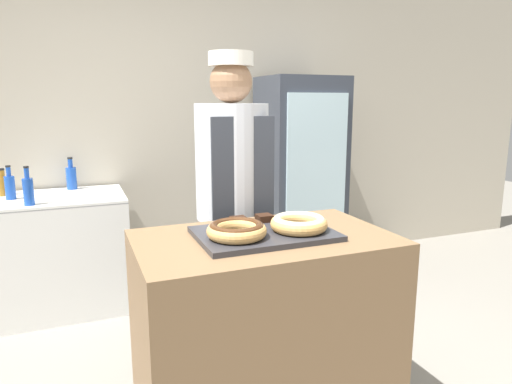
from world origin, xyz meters
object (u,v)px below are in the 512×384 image
donut_light_glaze (299,223)px  beverage_fridge (300,178)px  chest_freezer (53,253)px  bottle_blue_b (28,190)px  brownie_back_right (264,218)px  baker_person (233,205)px  bottle_blue (71,177)px  serving_tray (264,234)px  brownie_back_left (239,220)px  donut_chocolate_glaze (237,229)px  bottle_amber (3,185)px  bottle_blue_b_b (10,186)px

donut_light_glaze → beverage_fridge: beverage_fridge is taller
donut_light_glaze → chest_freezer: donut_light_glaze is taller
chest_freezer → bottle_blue_b: size_ratio=4.04×
donut_light_glaze → brownie_back_right: bearing=111.7°
baker_person → bottle_blue_b: bearing=142.9°
beverage_fridge → bottle_blue: size_ratio=6.92×
serving_tray → brownie_back_left: bearing=112.5°
brownie_back_left → brownie_back_right: 0.13m
bottle_blue_b → donut_chocolate_glaze: bearing=-59.6°
serving_tray → bottle_blue_b: size_ratio=2.29×
donut_light_glaze → bottle_amber: 2.40m
serving_tray → baker_person: bearing=83.5°
donut_chocolate_glaze → donut_light_glaze: 0.29m
brownie_back_right → baker_person: size_ratio=0.04×
chest_freezer → bottle_blue: bottle_blue is taller
serving_tray → bottle_blue_b: bearing=125.0°
bottle_amber → donut_chocolate_glaze: bearing=-60.7°
donut_light_glaze → bottle_blue: size_ratio=1.01×
chest_freezer → bottle_blue: size_ratio=4.20×
brownie_back_right → chest_freezer: 1.95m
donut_light_glaze → bottle_blue: bearing=114.6°
brownie_back_right → bottle_blue: 2.02m
baker_person → bottle_blue: size_ratio=7.16×
donut_chocolate_glaze → baker_person: size_ratio=0.14×
beverage_fridge → bottle_blue: (-1.85, 0.26, 0.08)m
serving_tray → bottle_amber: bearing=123.1°
bottle_blue_b → bottle_blue: bearing=62.2°
donut_chocolate_glaze → bottle_amber: 2.24m
serving_tray → donut_light_glaze: bearing=-17.3°
serving_tray → donut_chocolate_glaze: size_ratio=2.35×
brownie_back_left → bottle_blue: bottle_blue is taller
donut_light_glaze → baker_person: size_ratio=0.14×
bottle_blue → bottle_blue_b: size_ratio=0.96×
baker_person → bottle_amber: size_ratio=8.97×
serving_tray → beverage_fridge: bearing=58.3°
brownie_back_right → baker_person: bearing=88.9°
brownie_back_right → bottle_blue_b: bearing=129.8°
beverage_fridge → chest_freezer: bearing=179.8°
brownie_back_right → bottle_blue_b: (-1.11, 1.33, -0.03)m
baker_person → beverage_fridge: baker_person is taller
bottle_blue → bottle_blue_b_b: bottle_blue is taller
chest_freezer → donut_light_glaze: bearing=-58.5°
brownie_back_left → bottle_amber: bottle_amber is taller
beverage_fridge → bottle_amber: size_ratio=8.68×
brownie_back_right → bottle_blue: bearing=114.9°
bottle_blue_b → bottle_amber: bottle_blue_b is taller
brownie_back_right → bottle_blue_b: bottle_blue_b is taller
donut_chocolate_glaze → bottle_blue_b_b: size_ratio=1.06×
serving_tray → chest_freezer: 2.04m
brownie_back_right → chest_freezer: size_ratio=0.07×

